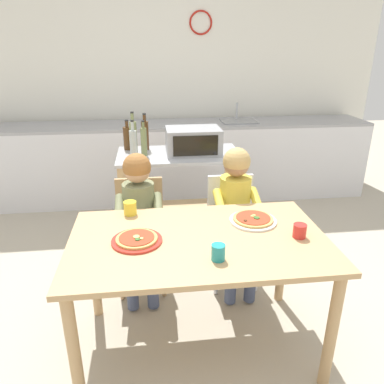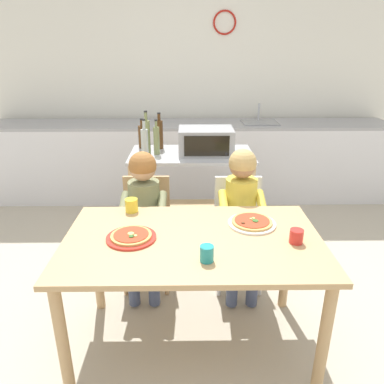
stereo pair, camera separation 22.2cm
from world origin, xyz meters
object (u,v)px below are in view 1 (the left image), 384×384
object	(u,v)px
dining_table	(199,254)
drinking_cup_teal	(218,252)
dining_chair_right	(232,222)
drinking_cup_red	(300,231)
bottle_clear_vinegar	(128,138)
child_in_olive_shirt	(139,210)
bottle_brown_beer	(133,145)
bottle_dark_olive_oil	(144,141)
dining_chair_left	(141,226)
drinking_cup_yellow	(130,208)
kitchen_island_cart	(180,184)
pizza_plate_red_rimmed	(137,240)
child_in_yellow_shirt	(237,204)
pizza_plate_white	(253,220)
toaster_oven	(193,141)
bottle_slim_sauce	(133,137)
bottle_tall_green_wine	(145,135)

from	to	relation	value
dining_table	drinking_cup_teal	bearing A→B (deg)	-74.12
dining_chair_right	drinking_cup_red	size ratio (longest dim) A/B	10.74
bottle_clear_vinegar	drinking_cup_red	distance (m)	1.83
child_in_olive_shirt	dining_chair_right	bearing A→B (deg)	8.63
bottle_clear_vinegar	bottle_brown_beer	bearing A→B (deg)	-80.65
drinking_cup_teal	bottle_brown_beer	bearing A→B (deg)	107.98
bottle_dark_olive_oil	dining_chair_left	distance (m)	0.76
dining_table	child_in_olive_shirt	xyz separation A→B (m)	(-0.33, 0.58, 0.02)
bottle_brown_beer	drinking_cup_yellow	world-z (taller)	bottle_brown_beer
kitchen_island_cart	bottle_clear_vinegar	distance (m)	0.61
bottle_brown_beer	drinking_cup_red	bearing A→B (deg)	-51.66
dining_table	pizza_plate_red_rimmed	bearing A→B (deg)	-179.92
kitchen_island_cart	drinking_cup_yellow	distance (m)	1.05
bottle_clear_vinegar	drinking_cup_yellow	xyz separation A→B (m)	(0.05, -1.13, -0.17)
child_in_olive_shirt	child_in_yellow_shirt	size ratio (longest dim) A/B	0.98
drinking_cup_teal	bottle_dark_olive_oil	bearing A→B (deg)	103.13
pizza_plate_white	drinking_cup_teal	distance (m)	0.48
drinking_cup_teal	toaster_oven	bearing A→B (deg)	87.51
toaster_oven	drinking_cup_red	bearing A→B (deg)	-72.74
dining_chair_left	pizza_plate_red_rimmed	world-z (taller)	dining_chair_left
dining_table	dining_chair_left	world-z (taller)	dining_chair_left
bottle_slim_sauce	dining_chair_right	size ratio (longest dim) A/B	0.45
dining_chair_right	drinking_cup_teal	world-z (taller)	drinking_cup_teal
bottle_brown_beer	dining_chair_right	world-z (taller)	bottle_brown_beer
bottle_brown_beer	bottle_dark_olive_oil	bearing A→B (deg)	65.12
bottle_tall_green_wine	bottle_slim_sauce	bearing A→B (deg)	-121.20
child_in_olive_shirt	drinking_cup_red	size ratio (longest dim) A/B	13.65
drinking_cup_red	drinking_cup_teal	world-z (taller)	drinking_cup_teal
dining_table	drinking_cup_yellow	world-z (taller)	drinking_cup_yellow
bottle_brown_beer	pizza_plate_red_rimmed	xyz separation A→B (m)	(0.03, -1.10, -0.23)
bottle_dark_olive_oil	child_in_yellow_shirt	size ratio (longest dim) A/B	0.28
pizza_plate_white	drinking_cup_teal	xyz separation A→B (m)	(-0.28, -0.39, 0.03)
bottle_slim_sauce	pizza_plate_white	xyz separation A→B (m)	(0.72, -1.14, -0.25)
pizza_plate_red_rimmed	drinking_cup_yellow	bearing A→B (deg)	97.35
bottle_dark_olive_oil	bottle_slim_sauce	distance (m)	0.09
child_in_yellow_shirt	drinking_cup_teal	bearing A→B (deg)	-109.78
dining_chair_right	bottle_dark_olive_oil	bearing A→B (deg)	137.06
bottle_clear_vinegar	child_in_olive_shirt	size ratio (longest dim) A/B	0.26
child_in_yellow_shirt	drinking_cup_red	bearing A→B (deg)	-72.21
child_in_yellow_shirt	pizza_plate_white	world-z (taller)	child_in_yellow_shirt
bottle_brown_beer	drinking_cup_teal	world-z (taller)	bottle_brown_beer
bottle_tall_green_wine	dining_table	distance (m)	1.52
bottle_dark_olive_oil	bottle_clear_vinegar	bearing A→B (deg)	124.05
child_in_olive_shirt	child_in_yellow_shirt	distance (m)	0.68
kitchen_island_cart	toaster_oven	size ratio (longest dim) A/B	2.31
kitchen_island_cart	pizza_plate_red_rimmed	bearing A→B (deg)	-104.78
toaster_oven	drinking_cup_teal	xyz separation A→B (m)	(-0.07, -1.51, -0.18)
dining_table	drinking_cup_teal	size ratio (longest dim) A/B	17.19
bottle_dark_olive_oil	dining_chair_right	xyz separation A→B (m)	(0.63, -0.59, -0.49)
kitchen_island_cart	dining_chair_left	size ratio (longest dim) A/B	1.30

